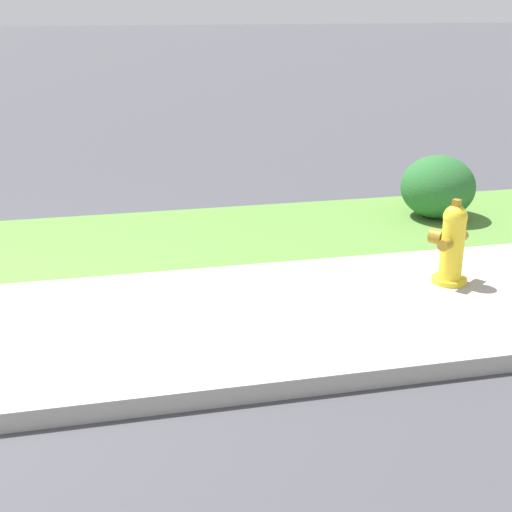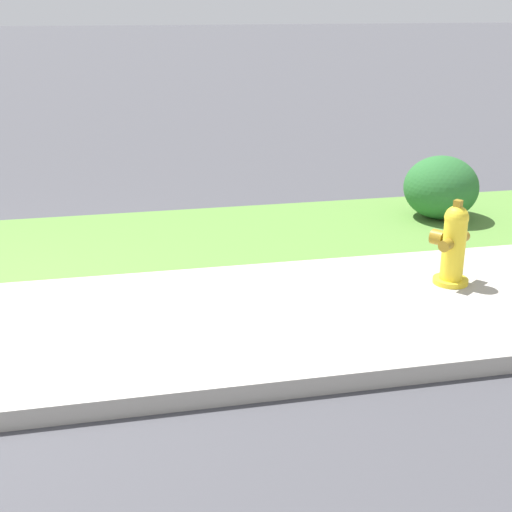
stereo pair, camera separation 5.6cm
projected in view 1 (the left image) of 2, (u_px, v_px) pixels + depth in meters
name	position (u px, v px, depth m)	size (l,w,h in m)	color
fire_hydrant_far_end	(452.00, 244.00, 5.55)	(0.34, 0.33, 0.69)	yellow
shrub_bush_far_verge	(438.00, 187.00, 7.27)	(0.75, 0.75, 0.64)	#28662D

